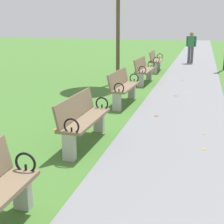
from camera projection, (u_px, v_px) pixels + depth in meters
paved_walkway at (194, 65)px, 16.64m from camera, size 2.20×44.00×0.02m
park_bench_3 at (83, 119)px, 5.89m from camera, size 0.51×1.61×0.90m
park_bench_4 at (123, 86)px, 8.77m from camera, size 0.54×1.62×0.90m
park_bench_5 at (144, 70)px, 11.74m from camera, size 0.54×1.62×0.90m
park_bench_6 at (156, 60)px, 14.50m from camera, size 0.52×1.61×0.90m
pedestrian_walking at (191, 46)px, 16.98m from camera, size 0.53×0.26×1.62m
scattered_leaves at (126, 108)px, 8.41m from camera, size 4.12×18.96×0.02m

